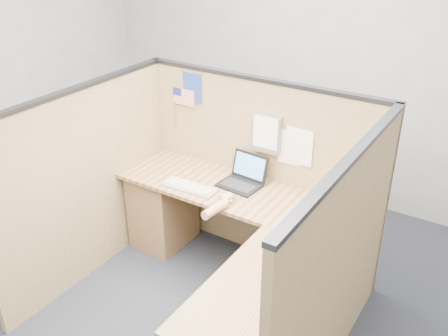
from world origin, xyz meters
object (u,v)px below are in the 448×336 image
Objects in this scene: l_desk at (232,262)px; mouse at (228,199)px; laptop at (243,177)px; keyboard at (189,187)px.

mouse is (-0.18, 0.22, 0.36)m from l_desk.
laptop reaches higher than keyboard.
keyboard is (-0.30, -0.29, -0.04)m from laptop.
laptop reaches higher than mouse.
keyboard is at bearing 156.95° from l_desk.
mouse is (0.34, -0.00, 0.01)m from keyboard.
l_desk is 6.03× the size of laptop.
l_desk is 19.90× the size of mouse.
l_desk is at bearing -25.30° from keyboard.
laptop is 0.75× the size of keyboard.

